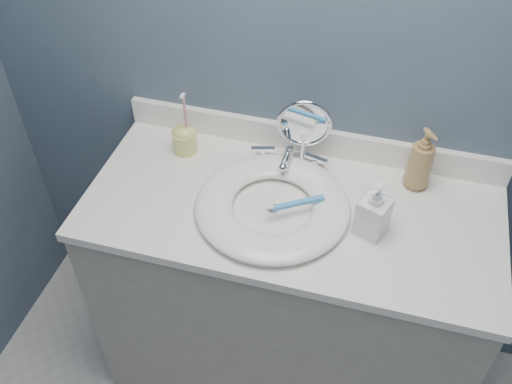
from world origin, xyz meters
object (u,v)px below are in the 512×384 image
(makeup_mirror, at_px, (304,131))
(soap_bottle_amber, at_px, (421,159))
(soap_bottle_clear, at_px, (374,209))
(toothbrush_holder, at_px, (185,138))

(makeup_mirror, height_order, soap_bottle_amber, makeup_mirror)
(soap_bottle_amber, distance_m, soap_bottle_clear, 0.25)
(soap_bottle_clear, height_order, toothbrush_holder, toothbrush_holder)
(makeup_mirror, height_order, soap_bottle_clear, makeup_mirror)
(makeup_mirror, xyz_separation_m, soap_bottle_clear, (0.25, -0.22, -0.05))
(makeup_mirror, height_order, toothbrush_holder, makeup_mirror)
(makeup_mirror, bearing_deg, soap_bottle_amber, -9.24)
(makeup_mirror, xyz_separation_m, soap_bottle_amber, (0.35, 0.00, -0.03))
(makeup_mirror, distance_m, toothbrush_holder, 0.39)
(makeup_mirror, bearing_deg, soap_bottle_clear, -51.85)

